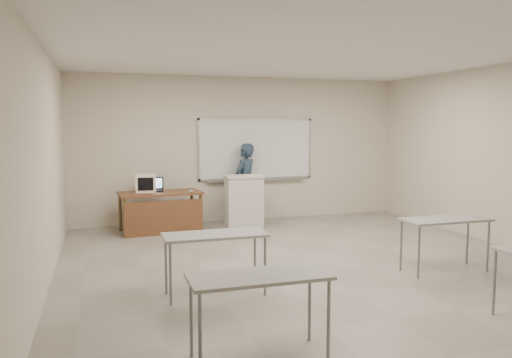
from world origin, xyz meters
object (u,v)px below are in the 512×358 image
object	(u,v)px
crt_monitor	(146,183)
mouse	(191,191)
whiteboard	(256,150)
podium	(244,201)
presenter	(245,183)
instructor_desk	(161,203)
keyboard	(253,175)
laptop	(154,188)

from	to	relation	value
crt_monitor	mouse	xyz separation A→B (m)	(0.80, -0.33, -0.15)
mouse	whiteboard	bearing A→B (deg)	7.84
podium	presenter	xyz separation A→B (m)	(0.20, 0.60, 0.30)
whiteboard	mouse	size ratio (longest dim) A/B	24.86
instructor_desk	podium	size ratio (longest dim) A/B	1.47
keyboard	whiteboard	bearing A→B (deg)	65.46
podium	keyboard	size ratio (longest dim) A/B	2.57
keyboard	crt_monitor	bearing A→B (deg)	165.61
podium	instructor_desk	bearing A→B (deg)	-177.28
laptop	instructor_desk	bearing A→B (deg)	-61.63
podium	crt_monitor	world-z (taller)	crt_monitor
instructor_desk	mouse	bearing A→B (deg)	-14.00
keyboard	mouse	bearing A→B (deg)	173.82
keyboard	presenter	distance (m)	0.75
whiteboard	laptop	world-z (taller)	whiteboard
presenter	mouse	bearing A→B (deg)	-12.79
whiteboard	keyboard	distance (m)	1.08
laptop	mouse	distance (m)	0.74
instructor_desk	crt_monitor	xyz separation A→B (m)	(-0.25, 0.24, 0.36)
podium	crt_monitor	xyz separation A→B (m)	(-1.85, 0.26, 0.40)
crt_monitor	keyboard	xyz separation A→B (m)	(2.00, -0.38, 0.12)
whiteboard	crt_monitor	bearing A→B (deg)	-167.00
crt_monitor	mouse	size ratio (longest dim) A/B	4.18
instructor_desk	podium	world-z (taller)	podium
laptop	mouse	xyz separation A→B (m)	(0.65, -0.36, -0.04)
crt_monitor	whiteboard	bearing A→B (deg)	17.09
whiteboard	laptop	bearing A→B (deg)	-166.93
keyboard	podium	bearing A→B (deg)	137.63
whiteboard	instructor_desk	bearing A→B (deg)	-159.62
crt_monitor	laptop	xyz separation A→B (m)	(0.15, 0.03, -0.11)
crt_monitor	instructor_desk	bearing A→B (deg)	-39.43
instructor_desk	keyboard	world-z (taller)	keyboard
laptop	whiteboard	bearing A→B (deg)	21.07
crt_monitor	keyboard	bearing A→B (deg)	-6.59
podium	laptop	xyz separation A→B (m)	(-1.70, 0.29, 0.29)
mouse	keyboard	size ratio (longest dim) A/B	0.25
instructor_desk	mouse	size ratio (longest dim) A/B	15.16
crt_monitor	laptop	world-z (taller)	crt_monitor
laptop	keyboard	world-z (taller)	keyboard
keyboard	presenter	size ratio (longest dim) A/B	0.25
podium	crt_monitor	size ratio (longest dim) A/B	2.46
whiteboard	mouse	distance (m)	1.91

